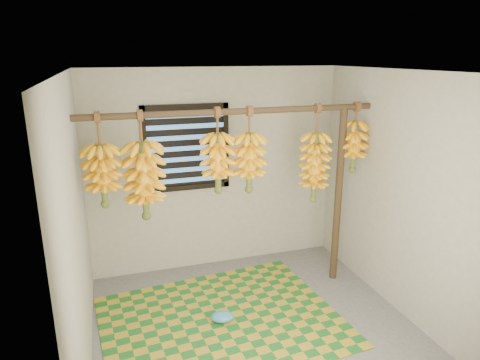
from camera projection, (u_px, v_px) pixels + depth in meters
name	position (u px, v px, depth m)	size (l,w,h in m)	color
floor	(258.00, 332.00, 4.07)	(3.00, 3.00, 0.01)	#555555
ceiling	(261.00, 71.00, 3.38)	(3.00, 3.00, 0.01)	silver
wall_back	(216.00, 170.00, 5.10)	(3.00, 0.01, 2.40)	gray
wall_left	(75.00, 235.00, 3.29)	(0.01, 3.00, 2.40)	gray
wall_right	(404.00, 197.00, 4.16)	(0.01, 3.00, 2.40)	gray
window	(186.00, 148.00, 4.89)	(1.00, 0.04, 1.00)	black
hanging_pole	(235.00, 112.00, 4.14)	(0.06, 0.06, 3.00)	#43301D
support_post	(338.00, 197.00, 4.77)	(0.08, 0.08, 2.00)	#43301D
woven_mat	(222.00, 321.00, 4.22)	(2.27, 1.81, 0.01)	#1C5F1F
plastic_bag	(222.00, 317.00, 4.20)	(0.23, 0.17, 0.09)	#3384C0
banana_bunch_a	(103.00, 176.00, 3.92)	(0.33, 0.33, 0.88)	brown
banana_bunch_b	(144.00, 181.00, 4.05)	(0.37, 0.37, 1.04)	brown
banana_bunch_c	(218.00, 163.00, 4.23)	(0.32, 0.32, 0.85)	brown
banana_bunch_d	(249.00, 162.00, 4.33)	(0.33, 0.33, 0.87)	brown
banana_bunch_e	(315.00, 167.00, 4.57)	(0.32, 0.32, 1.06)	brown
banana_bunch_f	(354.00, 146.00, 4.65)	(0.28, 0.28, 0.76)	brown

